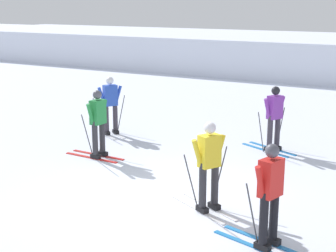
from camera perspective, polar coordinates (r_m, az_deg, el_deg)
name	(u,v)px	position (r m, az deg, el deg)	size (l,w,h in m)	color
ground_plane	(160,196)	(10.33, -0.90, -7.84)	(120.00, 120.00, 0.00)	silver
skier_green	(98,122)	(12.68, -7.86, 0.45)	(1.61, 1.00, 1.71)	red
skier_purple	(274,117)	(13.41, 11.78, 1.01)	(1.62, 0.98, 1.71)	#237AC6
skier_blue	(110,104)	(14.90, -6.47, 2.47)	(1.56, 1.15, 1.71)	silver
skier_red	(269,193)	(8.10, 11.28, -7.38)	(1.64, 0.98, 1.71)	#237AC6
skier_yellow	(209,164)	(9.35, 4.59, -4.27)	(1.60, 1.05, 1.71)	silver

